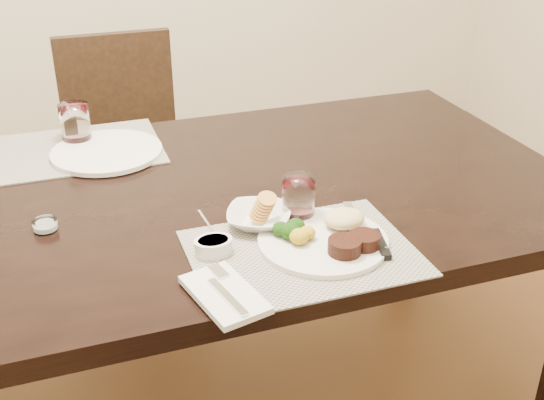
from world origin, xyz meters
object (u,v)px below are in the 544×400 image
object	(u,v)px
cracker_bowl	(259,217)
far_plate	(107,152)
chair_far	(126,146)
steak_knife	(373,238)
dinner_plate	(329,237)
wine_glass_near	(298,200)

from	to	relation	value
cracker_bowl	far_plate	xyz separation A→B (m)	(-0.27, 0.50, -0.01)
chair_far	steak_knife	size ratio (longest dim) A/B	3.44
far_plate	dinner_plate	bearing A→B (deg)	-58.47
dinner_plate	steak_knife	bearing A→B (deg)	1.18
steak_knife	dinner_plate	bearing A→B (deg)	-177.32
dinner_plate	cracker_bowl	bearing A→B (deg)	143.98
chair_far	far_plate	bearing A→B (deg)	-100.70
steak_knife	far_plate	distance (m)	0.81
dinner_plate	chair_far	bearing A→B (deg)	113.59
steak_knife	cracker_bowl	world-z (taller)	cracker_bowl
cracker_bowl	wine_glass_near	distance (m)	0.10
dinner_plate	wine_glass_near	distance (m)	0.13
chair_far	wine_glass_near	xyz separation A→B (m)	(0.24, -1.14, 0.30)
chair_far	cracker_bowl	bearing A→B (deg)	-82.45
steak_knife	far_plate	bearing A→B (deg)	139.87
wine_glass_near	far_plate	bearing A→B (deg)	125.93
chair_far	cracker_bowl	xyz separation A→B (m)	(0.15, -1.14, 0.27)
chair_far	cracker_bowl	size ratio (longest dim) A/B	4.80
dinner_plate	wine_glass_near	bearing A→B (deg)	111.40
steak_knife	wine_glass_near	world-z (taller)	wine_glass_near
dinner_plate	cracker_bowl	world-z (taller)	cracker_bowl
dinner_plate	steak_knife	distance (m)	0.10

